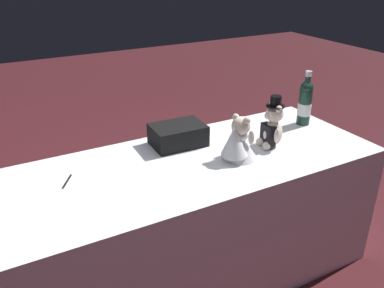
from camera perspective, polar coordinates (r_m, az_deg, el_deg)
The scene contains 7 objects.
ground_plane at distance 2.55m, azimuth 0.00°, elevation -17.63°, with size 12.00×12.00×0.00m, color #47191E.
reception_table at distance 2.31m, azimuth 0.00°, elevation -10.76°, with size 2.02×0.79×0.75m, color white.
teddy_bear_groom at distance 2.27m, azimuth 11.16°, elevation 2.40°, with size 0.14×0.15×0.29m.
teddy_bear_bride at distance 2.11m, azimuth 6.50°, elevation 0.38°, with size 0.24×0.21×0.24m.
champagne_bottle at distance 2.62m, azimuth 15.56°, elevation 5.65°, with size 0.08×0.08×0.34m.
signing_pen at distance 2.01m, azimuth -17.15°, elevation -5.09°, with size 0.07×0.11×0.01m.
gift_case_black at distance 2.27m, azimuth -1.97°, elevation 1.29°, with size 0.30×0.22×0.12m.
Camera 1 is at (0.89, 1.64, 1.74)m, focal length 38.08 mm.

